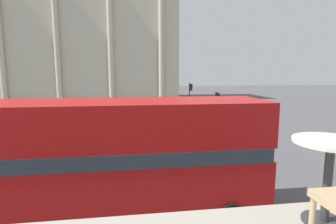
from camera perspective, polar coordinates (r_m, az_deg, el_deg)
double_decker_bus at (r=8.88m, az=-11.92°, el=-9.30°), size 10.04×2.75×4.06m
cafe_dining_table at (r=2.59m, az=31.69°, el=-9.38°), size 0.60×0.60×0.73m
plaza_building_left at (r=53.75m, az=-16.80°, el=16.21°), size 33.04×13.13×25.10m
traffic_light_near at (r=13.16m, az=-12.29°, el=-2.91°), size 0.42×0.24×3.65m
traffic_light_mid at (r=21.90m, az=10.52°, el=1.28°), size 0.42×0.24×3.45m
traffic_light_far at (r=27.06m, az=4.82°, el=3.41°), size 0.42×0.24×3.97m
car_navy at (r=19.75m, az=12.68°, el=-4.17°), size 4.20×1.93×1.35m
car_silver at (r=18.66m, az=-19.69°, el=-5.19°), size 4.20×1.93×1.35m
pedestrian_blue at (r=33.68m, az=-4.50°, el=1.55°), size 0.32×0.32×1.61m
pedestrian_white at (r=20.68m, az=-16.03°, el=-2.75°), size 0.32×0.32×1.80m
pedestrian_yellow at (r=23.00m, az=-9.95°, el=-1.80°), size 0.32×0.32×1.58m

